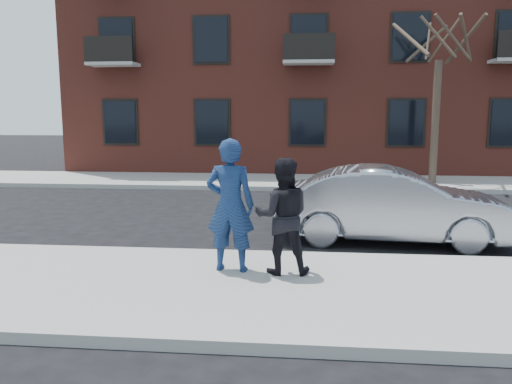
# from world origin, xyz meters

# --- Properties ---
(ground) EXTENTS (100.00, 100.00, 0.00)m
(ground) POSITION_xyz_m (0.00, 0.00, 0.00)
(ground) COLOR black
(ground) RESTS_ON ground
(near_sidewalk) EXTENTS (50.00, 3.50, 0.15)m
(near_sidewalk) POSITION_xyz_m (0.00, -0.25, 0.07)
(near_sidewalk) COLOR #999691
(near_sidewalk) RESTS_ON ground
(near_curb) EXTENTS (50.00, 0.10, 0.15)m
(near_curb) POSITION_xyz_m (0.00, 1.55, 0.07)
(near_curb) COLOR #999691
(near_curb) RESTS_ON ground
(far_sidewalk) EXTENTS (50.00, 3.50, 0.15)m
(far_sidewalk) POSITION_xyz_m (0.00, 11.25, 0.07)
(far_sidewalk) COLOR #999691
(far_sidewalk) RESTS_ON ground
(far_curb) EXTENTS (50.00, 0.10, 0.15)m
(far_curb) POSITION_xyz_m (0.00, 9.45, 0.07)
(far_curb) COLOR #999691
(far_curb) RESTS_ON ground
(apartment_building) EXTENTS (24.30, 10.30, 12.30)m
(apartment_building) POSITION_xyz_m (2.00, 18.00, 6.16)
(apartment_building) COLOR maroon
(apartment_building) RESTS_ON ground
(street_tree) EXTENTS (3.60, 3.60, 6.80)m
(street_tree) POSITION_xyz_m (4.50, 11.00, 5.52)
(street_tree) COLOR #31261D
(street_tree) RESTS_ON far_sidewalk
(silver_sedan) EXTENTS (4.67, 1.96, 1.50)m
(silver_sedan) POSITION_xyz_m (1.74, 3.01, 0.75)
(silver_sedan) COLOR #999BA3
(silver_sedan) RESTS_ON ground
(man_hoodie) EXTENTS (0.78, 0.56, 2.04)m
(man_hoodie) POSITION_xyz_m (-1.15, 0.45, 1.17)
(man_hoodie) COLOR navy
(man_hoodie) RESTS_ON near_sidewalk
(man_peacoat) EXTENTS (0.90, 0.72, 1.76)m
(man_peacoat) POSITION_xyz_m (-0.35, 0.40, 1.03)
(man_peacoat) COLOR black
(man_peacoat) RESTS_ON near_sidewalk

